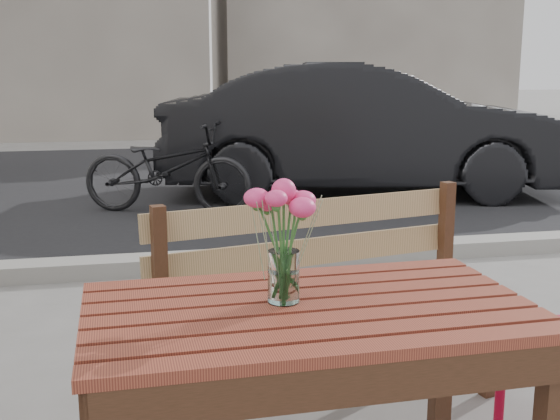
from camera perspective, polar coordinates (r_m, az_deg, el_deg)
The scene contains 6 objects.
street at distance 7.18m, azimuth -6.91°, elevation 0.03°, with size 30.00×8.12×0.12m.
main_table at distance 2.07m, azimuth 2.39°, elevation -11.09°, with size 1.29×0.77×0.79m.
main_bench at distance 3.03m, azimuth 3.62°, elevation -5.39°, with size 1.58×0.77×0.95m.
main_vase at distance 1.99m, azimuth 0.30°, elevation -1.34°, with size 0.20×0.20×0.36m.
parked_car at distance 8.14m, azimuth 6.79°, elevation 6.52°, with size 1.59×4.56×1.50m, color black.
bicycle at distance 7.12m, azimuth -9.18°, elevation 3.38°, with size 0.61×1.75×0.92m, color black.
Camera 1 is at (-0.60, -1.94, 1.45)m, focal length 45.00 mm.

